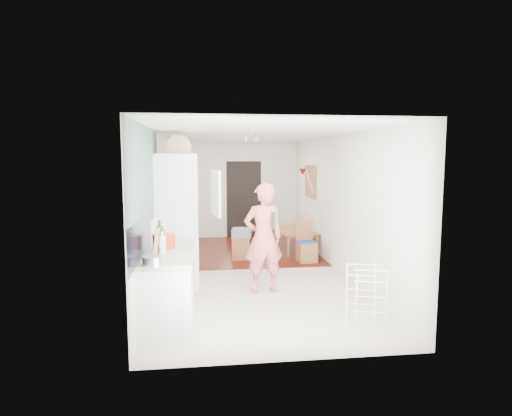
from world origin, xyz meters
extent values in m
cube|color=beige|center=(0.00, 0.00, 0.00)|extent=(3.20, 7.00, 0.01)
cube|color=#4E0E06|center=(0.00, 1.85, 0.01)|extent=(3.20, 3.30, 0.01)
cube|color=slate|center=(-1.59, -2.00, 1.85)|extent=(0.02, 3.00, 1.30)
cube|color=black|center=(-1.59, -2.55, 1.15)|extent=(0.02, 1.90, 0.50)
cube|color=black|center=(0.20, 3.48, 1.00)|extent=(0.90, 0.04, 2.00)
cube|color=white|center=(-1.30, -2.55, 0.43)|extent=(0.60, 0.90, 0.86)
cube|color=beige|center=(-1.30, -2.55, 0.89)|extent=(0.62, 0.92, 0.06)
cube|color=white|center=(-1.30, -1.80, 0.44)|extent=(0.60, 0.60, 0.88)
cube|color=#B3B3B5|center=(-1.30, -1.80, 0.90)|extent=(0.60, 0.60, 0.04)
cube|color=white|center=(-1.27, -0.78, 1.07)|extent=(0.66, 0.66, 2.15)
cube|color=white|center=(-0.66, -1.08, 1.55)|extent=(0.14, 0.56, 0.70)
cube|color=white|center=(-0.96, -0.78, 1.55)|extent=(0.02, 0.52, 0.66)
cube|color=tan|center=(1.58, 1.90, 1.55)|extent=(0.03, 0.90, 0.70)
cube|color=#9C5C3E|center=(1.57, 1.90, 1.55)|extent=(0.00, 0.94, 0.74)
cone|color=maroon|center=(1.54, 2.55, 1.75)|extent=(0.18, 0.18, 0.16)
imported|color=#DE6C6A|center=(0.06, -1.18, 1.01)|extent=(0.81, 0.61, 2.01)
imported|color=#9C5C3E|center=(1.17, 1.64, 0.21)|extent=(0.77, 1.23, 0.41)
cube|color=gray|center=(-0.08, 1.03, 0.55)|extent=(0.45, 0.45, 0.18)
cylinder|color=red|center=(-1.37, -2.01, 1.01)|extent=(0.34, 0.34, 0.18)
cylinder|color=#B3B3B5|center=(-1.41, -2.97, 0.97)|extent=(0.21, 0.21, 0.10)
cylinder|color=#16401F|center=(0.20, -1.28, 1.14)|extent=(0.06, 0.06, 0.26)
cylinder|color=#16401F|center=(-1.40, -2.28, 1.08)|extent=(0.08, 0.08, 0.32)
cylinder|color=#16401F|center=(-1.40, -2.26, 1.04)|extent=(0.07, 0.07, 0.25)
cylinder|color=silver|center=(-1.36, -2.40, 1.03)|extent=(0.12, 0.12, 0.22)
cylinder|color=tan|center=(-1.40, -2.02, 1.04)|extent=(0.08, 0.08, 0.23)
cylinder|color=tan|center=(-1.36, -2.02, 1.02)|extent=(0.06, 0.06, 0.20)
camera|label=1|loc=(-0.85, -7.62, 2.09)|focal=30.00mm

